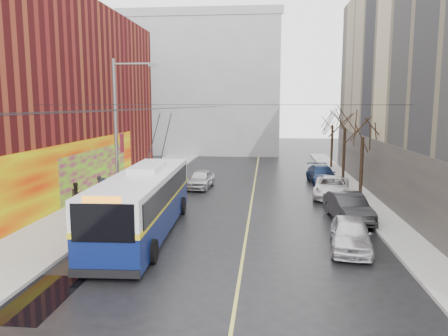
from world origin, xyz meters
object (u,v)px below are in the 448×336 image
object	(u,v)px
parked_car_c	(332,187)
pedestrian_b	(77,196)
streetlight_pole	(118,132)
trolleybus	(144,202)
tree_far	(333,117)
tree_near	(363,126)
parked_car_a	(350,234)
parked_car_d	(322,174)
pedestrian_a	(101,189)
parked_car_b	(348,207)
tree_mid	(345,118)
pedestrian_c	(104,191)
following_car	(201,179)

from	to	relation	value
parked_car_c	pedestrian_b	xyz separation A→B (m)	(-15.96, -5.57, 0.24)
streetlight_pole	parked_car_c	world-z (taller)	streetlight_pole
trolleybus	parked_car_c	distance (m)	14.44
tree_far	tree_near	bearing A→B (deg)	-90.00
tree_far	parked_car_c	bearing A→B (deg)	-98.01
parked_car_a	parked_car_d	world-z (taller)	parked_car_a
parked_car_a	tree_far	bearing A→B (deg)	91.15
parked_car_a	pedestrian_a	distance (m)	16.10
tree_far	pedestrian_b	world-z (taller)	tree_far
parked_car_a	parked_car_b	distance (m)	5.06
tree_near	parked_car_b	bearing A→B (deg)	-107.14
streetlight_pole	trolleybus	xyz separation A→B (m)	(2.54, -3.97, -3.21)
streetlight_pole	pedestrian_b	world-z (taller)	streetlight_pole
parked_car_c	pedestrian_b	distance (m)	16.90
parked_car_b	pedestrian_b	size ratio (longest dim) A/B	2.90
tree_mid	pedestrian_a	distance (m)	20.83
tree_far	parked_car_b	xyz separation A→B (m)	(-2.00, -20.49, -4.37)
tree_near	parked_car_a	xyz separation A→B (m)	(-2.80, -11.49, -4.24)
tree_near	trolleybus	xyz separation A→B (m)	(-12.60, -9.97, -3.34)
tree_near	parked_car_b	size ratio (longest dim) A/B	1.37
trolleybus	parked_car_d	xyz separation A→B (m)	(10.60, 15.32, -0.92)
pedestrian_a	parked_car_b	bearing A→B (deg)	-93.71
parked_car_c	pedestrian_c	world-z (taller)	pedestrian_c
pedestrian_a	pedestrian_b	world-z (taller)	pedestrian_a
tree_near	tree_far	size ratio (longest dim) A/B	0.97
tree_mid	parked_car_b	distance (m)	14.35
trolleybus	parked_car_d	world-z (taller)	trolleybus
tree_mid	following_car	bearing A→B (deg)	-157.90
tree_mid	pedestrian_c	distance (m)	20.73
streetlight_pole	pedestrian_a	xyz separation A→B (m)	(-1.97, 1.89, -3.82)
parked_car_b	pedestrian_b	distance (m)	15.97
parked_car_b	parked_car_c	distance (m)	6.28
pedestrian_b	pedestrian_a	bearing A→B (deg)	9.40
parked_car_c	parked_car_b	bearing A→B (deg)	-80.82
tree_near	parked_car_b	xyz separation A→B (m)	(-2.00, -6.49, -4.20)
tree_far	pedestrian_b	distance (m)	27.04
parked_car_b	parked_car_d	world-z (taller)	parked_car_b
streetlight_pole	following_car	size ratio (longest dim) A/B	2.17
tree_mid	parked_car_d	size ratio (longest dim) A/B	1.35
parked_car_a	parked_car_b	bearing A→B (deg)	88.32
tree_mid	streetlight_pole	bearing A→B (deg)	-139.35
streetlight_pole	parked_car_d	bearing A→B (deg)	40.82
parked_car_c	trolleybus	bearing A→B (deg)	-128.17
tree_mid	pedestrian_b	xyz separation A→B (m)	(-17.96, -12.78, -4.30)
parked_car_a	pedestrian_c	size ratio (longest dim) A/B	2.56
following_car	parked_car_d	bearing A→B (deg)	22.92
parked_car_a	parked_car_c	xyz separation A→B (m)	(0.80, 11.28, -0.02)
parked_car_b	pedestrian_c	size ratio (longest dim) A/B	2.78
tree_far	trolleybus	xyz separation A→B (m)	(-12.60, -23.97, -3.50)
parked_car_c	parked_car_d	distance (m)	5.55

